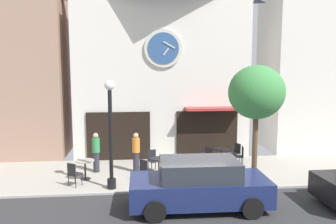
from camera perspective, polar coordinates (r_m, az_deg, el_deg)
ground_plane at (r=12.32m, az=5.19°, el=-13.56°), size 24.15×9.67×0.13m
clock_building at (r=17.53m, az=-1.19°, el=10.44°), size 8.54×4.03×10.19m
neighbor_building_left at (r=18.92m, az=-25.67°, el=14.81°), size 5.62×3.13×14.09m
neighbor_building_right at (r=20.53m, az=23.94°, el=14.49°), size 5.56×3.34×14.25m
street_lamp at (r=12.41m, az=-9.56°, el=-3.71°), size 0.36×0.36×3.95m
street_tree at (r=12.90m, az=14.57°, el=3.08°), size 2.08×1.87×4.48m
cafe_table_near_door at (r=13.97m, az=-13.68°, el=-8.69°), size 0.74×0.74×0.76m
cafe_table_rightmost at (r=13.87m, az=-1.51°, el=-8.65°), size 0.69×0.69×0.77m
cafe_table_near_curb at (r=14.28m, az=5.66°, el=-8.24°), size 0.71×0.71×0.75m
cafe_table_center_left at (r=15.75m, az=8.93°, el=-6.84°), size 0.70×0.70×0.75m
cafe_chair_left_end at (r=15.61m, az=11.98°, el=-7.02°), size 0.47×0.47×0.90m
cafe_chair_right_end at (r=14.02m, az=1.88°, el=-8.53°), size 0.44×0.44×0.90m
cafe_chair_curbside at (r=14.68m, az=-2.57°, el=-7.79°), size 0.52×0.52×0.90m
cafe_chair_under_awning at (r=16.22m, az=11.27°, el=-6.46°), size 0.54×0.54×0.90m
cafe_chair_near_tree at (r=13.27m, az=-15.50°, el=-9.72°), size 0.55×0.55×0.90m
cafe_chair_near_lamp at (r=15.06m, az=6.71°, el=-7.44°), size 0.56×0.56×0.90m
cafe_chair_facing_wall at (r=15.80m, az=5.90°, el=-6.73°), size 0.46×0.46×0.90m
cafe_chair_facing_street at (r=13.29m, az=-3.80°, el=-9.44°), size 0.57×0.57×0.90m
pedestrian_orange at (r=14.50m, az=-5.36°, el=-6.65°), size 0.40×0.40×1.67m
pedestrian_green at (r=14.75m, az=-11.92°, el=-6.54°), size 0.32×0.32×1.67m
parked_car_navy at (r=10.94m, az=5.20°, el=-11.94°), size 4.33×2.08×1.55m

